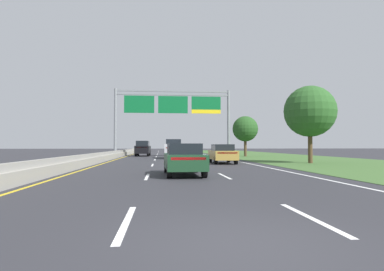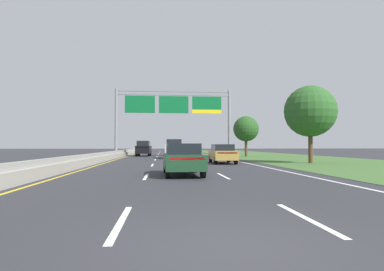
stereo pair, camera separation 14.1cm
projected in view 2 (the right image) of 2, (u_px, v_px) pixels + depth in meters
The scene contains 11 objects.
ground_plane at pixel (172, 157), 39.68m from camera, with size 220.00×220.00×0.00m, color #2B2B30.
lane_striping at pixel (172, 157), 39.23m from camera, with size 11.96×106.00×0.01m.
grass_verge_right at pixel (281, 157), 40.93m from camera, with size 14.00×110.00×0.02m, color #3D602D.
median_barrier_concrete at pixel (117, 155), 39.10m from camera, with size 0.60×110.00×0.85m.
overhead_sign_gantry at pixel (174, 108), 41.63m from camera, with size 15.06×0.42×8.78m.
pickup_truck_silver at pixel (174, 149), 36.82m from camera, with size 2.14×5.45×2.20m.
car_darkgreen_centre_lane_sedan at pixel (183, 159), 16.00m from camera, with size 1.93×4.45×1.57m.
car_gold_right_lane_sedan at pixel (222, 153), 26.46m from camera, with size 1.88×4.42×1.57m.
car_black_left_lane_suv at pixel (144, 148), 44.65m from camera, with size 2.03×4.75×2.11m.
roadside_tree_near at pixel (310, 111), 26.56m from camera, with size 4.25×4.25×6.44m.
roadside_tree_mid at pixel (246, 129), 42.62m from camera, with size 3.38×3.38×5.38m.
Camera 2 is at (-1.04, -4.82, 1.48)m, focal length 30.00 mm.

